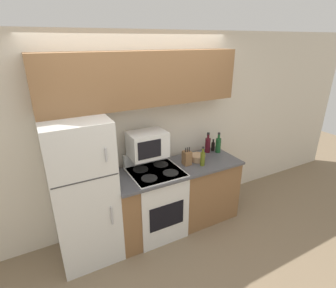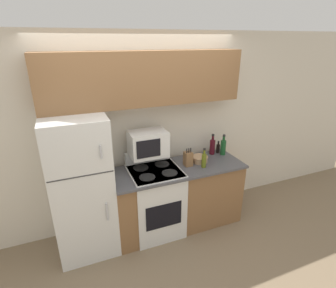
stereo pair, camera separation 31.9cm
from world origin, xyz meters
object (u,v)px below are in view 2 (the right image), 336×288
at_px(bottle_wine_red, 212,146).
at_px(bottle_wine_green, 223,147).
at_px(refrigerator, 82,187).
at_px(knife_block, 188,159).
at_px(stove, 156,200).
at_px(bottle_soy_sauce, 218,148).
at_px(bowl, 200,159).
at_px(bottle_olive_oil, 204,160).
at_px(microwave, 148,143).

relative_size(bottle_wine_red, bottle_wine_green, 1.00).
xyz_separation_m(refrigerator, knife_block, (1.34, -0.05, 0.14)).
bearing_deg(bottle_wine_red, stove, -168.10).
distance_m(refrigerator, bottle_soy_sauce, 1.93).
bearing_deg(bowl, bottle_wine_red, 30.04).
height_order(refrigerator, stove, refrigerator).
bearing_deg(bowl, refrigerator, 179.66).
height_order(bottle_wine_red, bottle_olive_oil, bottle_wine_red).
xyz_separation_m(stove, knife_block, (0.46, -0.01, 0.52)).
xyz_separation_m(bottle_wine_red, bottle_soy_sauce, (0.10, 0.00, -0.05)).
xyz_separation_m(bottle_wine_green, bottle_soy_sauce, (-0.03, 0.08, -0.05)).
relative_size(bottle_wine_red, bottle_soy_sauce, 1.67).
relative_size(refrigerator, bottle_soy_sauce, 9.47).
height_order(microwave, bottle_wine_green, microwave).
distance_m(refrigerator, knife_block, 1.35).
bearing_deg(bottle_olive_oil, bottle_soy_sauce, 37.89).
bearing_deg(microwave, refrigerator, -174.10).
distance_m(refrigerator, bottle_olive_oil, 1.52).
distance_m(microwave, bowl, 0.76).
bearing_deg(bottle_wine_green, bowl, -167.52).
xyz_separation_m(microwave, bottle_wine_red, (0.98, 0.07, -0.22)).
bearing_deg(bottle_wine_green, bottle_olive_oil, -151.09).
distance_m(knife_block, bottle_wine_red, 0.53).
distance_m(knife_block, bottle_wine_green, 0.63).
xyz_separation_m(microwave, bowl, (0.69, -0.10, -0.29)).
height_order(bowl, bottle_wine_red, bottle_wine_red).
xyz_separation_m(microwave, bottle_soy_sauce, (1.08, 0.07, -0.26)).
relative_size(microwave, bottle_soy_sauce, 2.57).
relative_size(refrigerator, knife_block, 6.94).
xyz_separation_m(bowl, bottle_soy_sauce, (0.39, 0.17, 0.03)).
distance_m(microwave, bottle_olive_oil, 0.75).
relative_size(bottle_wine_green, bottle_soy_sauce, 1.67).
bearing_deg(bowl, microwave, 172.10).
bearing_deg(bottle_soy_sauce, bowl, -156.46).
xyz_separation_m(knife_block, bottle_olive_oil, (0.17, -0.12, 0.01)).
height_order(microwave, bottle_olive_oil, microwave).
relative_size(refrigerator, bottle_wine_red, 5.68).
xyz_separation_m(microwave, bottle_wine_green, (1.12, -0.00, -0.22)).
relative_size(microwave, bottle_wine_green, 1.54).
bearing_deg(refrigerator, knife_block, -1.96).
distance_m(refrigerator, bottle_wine_red, 1.84).
height_order(stove, bottle_wine_green, bottle_wine_green).
distance_m(knife_block, bottle_olive_oil, 0.20).
relative_size(bottle_olive_oil, bottle_soy_sauce, 1.44).
relative_size(bowl, bottle_soy_sauce, 1.21).
bearing_deg(refrigerator, bowl, -0.34).
height_order(bowl, bottle_soy_sauce, bottle_soy_sauce).
distance_m(stove, bottle_wine_green, 1.21).
height_order(bottle_wine_red, bottle_soy_sauce, bottle_wine_red).
bearing_deg(bottle_soy_sauce, microwave, -176.07).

